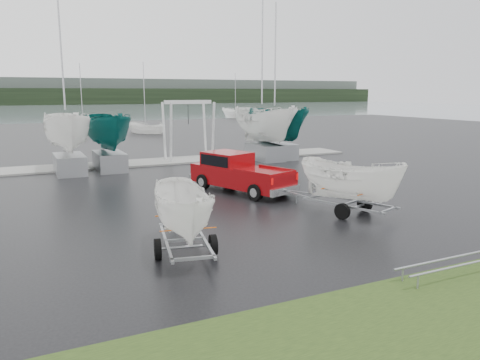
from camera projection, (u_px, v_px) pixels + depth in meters
ground_plane at (225, 205)px, 19.60m from camera, size 120.00×120.00×0.00m
lake at (51, 112)px, 108.25m from camera, size 300.00×300.00×0.00m
grass_verge at (435, 317)px, 9.85m from camera, size 40.00×40.00×0.00m
dock at (146, 162)px, 31.11m from camera, size 30.00×3.00×0.12m
treeline at (37, 97)px, 169.75m from camera, size 300.00×8.00×6.00m
far_hill at (35, 91)px, 176.47m from camera, size 300.00×6.00×10.00m
pickup_truck at (237, 171)px, 22.29m from camera, size 3.56×5.77×1.82m
trailer_hitched at (352, 145)px, 17.64m from camera, size 2.31×3.79×4.99m
trailer_parked at (183, 168)px, 13.18m from camera, size 1.91×3.76×4.73m
boat_hoist at (188, 122)px, 31.90m from camera, size 3.30×2.18×4.12m
keelboat_0 at (66, 105)px, 26.50m from camera, size 2.48×3.20×10.65m
keelboat_1 at (107, 108)px, 27.68m from camera, size 2.38×3.20×7.42m
keelboat_2 at (265, 98)px, 31.90m from camera, size 2.67×3.20×10.85m
keelboat_3 at (278, 101)px, 32.71m from camera, size 2.55×3.20×10.72m
moored_boat_1 at (84, 132)px, 55.52m from camera, size 3.52×3.49×11.39m
moored_boat_2 at (146, 133)px, 53.60m from camera, size 2.85×2.87×10.71m
moored_boat_3 at (235, 118)px, 85.43m from camera, size 3.38×3.43×11.71m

